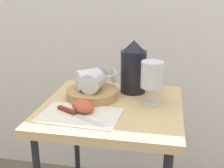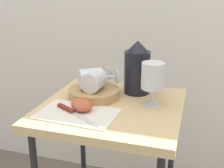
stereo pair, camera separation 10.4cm
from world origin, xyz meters
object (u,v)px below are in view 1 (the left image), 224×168
apple_half_left (82,105)px  knife (76,114)px  pitcher (134,71)px  wine_glass_tipped_near (93,81)px  wine_glass_tipped_far (89,79)px  apple_half_right (85,107)px  table (112,124)px  basket_tray (92,94)px  wine_glass_upright (152,77)px

apple_half_left → knife: size_ratio=0.30×
pitcher → wine_glass_tipped_near: pitcher is taller
pitcher → apple_half_left: pitcher is taller
wine_glass_tipped_far → apple_half_right: wine_glass_tipped_far is taller
table → pitcher: (0.06, 0.15, 0.17)m
wine_glass_tipped_far → knife: bearing=-90.5°
basket_tray → wine_glass_tipped_far: bearing=156.9°
table → wine_glass_tipped_far: wine_glass_tipped_far is taller
knife → apple_half_right: bearing=52.6°
wine_glass_upright → wine_glass_tipped_near: (-0.22, 0.00, -0.03)m
pitcher → wine_glass_upright: bearing=-55.3°
wine_glass_upright → wine_glass_tipped_far: 0.24m
wine_glass_tipped_near → wine_glass_tipped_far: size_ratio=0.96×
basket_tray → apple_half_left: 0.13m
apple_half_left → pitcher: bearing=56.1°
wine_glass_tipped_far → pitcher: bearing=31.5°
table → wine_glass_tipped_near: 0.18m
apple_half_left → knife: 0.05m
table → wine_glass_tipped_near: bearing=154.0°
wine_glass_upright → knife: 0.30m
table → basket_tray: 0.14m
wine_glass_tipped_far → table: bearing=-28.8°
apple_half_right → knife: apple_half_right is taller
pitcher → knife: bearing=-120.4°
knife → basket_tray: bearing=86.0°
apple_half_left → apple_half_right: size_ratio=1.00×
table → pitcher: size_ratio=3.46×
basket_tray → pitcher: pitcher is taller
wine_glass_upright → pitcher: bearing=124.7°
apple_half_left → knife: apple_half_left is taller
pitcher → wine_glass_upright: pitcher is taller
pitcher → wine_glass_upright: size_ratio=1.33×
table → apple_half_left: (-0.09, -0.08, 0.10)m
basket_tray → apple_half_right: size_ratio=3.02×
apple_half_left → knife: (-0.01, -0.05, -0.01)m
wine_glass_tipped_far → wine_glass_upright: bearing=-4.4°
wine_glass_upright → apple_half_right: (-0.22, -0.13, -0.08)m
wine_glass_tipped_near → wine_glass_upright: bearing=-0.8°
apple_half_left → apple_half_right: 0.02m
wine_glass_upright → knife: size_ratio=0.73×
apple_half_right → knife: 0.04m
basket_tray → wine_glass_tipped_far: size_ratio=1.20×
basket_tray → knife: basket_tray is taller
wine_glass_tipped_near → wine_glass_tipped_far: bearing=141.0°
pitcher → apple_half_left: (-0.15, -0.23, -0.07)m
wine_glass_tipped_far → apple_half_left: bearing=-87.3°
table → wine_glass_tipped_far: (-0.10, 0.05, 0.16)m
wine_glass_tipped_near → apple_half_left: 0.13m
wine_glass_upright → knife: bearing=-146.8°
wine_glass_tipped_near → wine_glass_tipped_far: 0.02m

